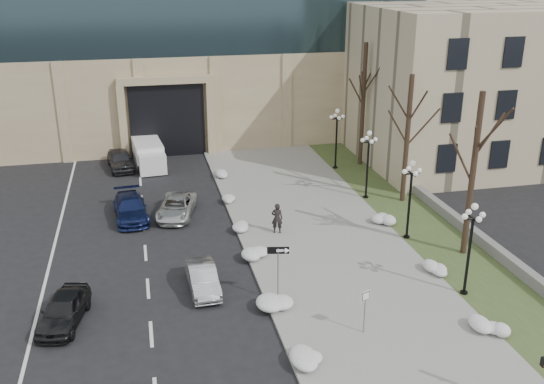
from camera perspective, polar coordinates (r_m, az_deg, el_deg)
The scene contains 30 objects.
sidewalk at distance 35.60m, azimuth 4.48°, elevation -4.06°, with size 9.00×40.00×0.12m, color gray.
curb at distance 34.62m, azimuth -2.69°, elevation -4.74°, with size 0.30×40.00×0.14m, color gray.
grass_strip at distance 37.92m, azimuth 13.92°, elevation -3.05°, with size 4.00×40.00×0.10m, color #394B25.
stone_wall at distance 40.31m, azimuth 15.27°, elevation -1.26°, with size 0.50×30.00×0.70m, color slate.
classical_building at distance 53.74m, azimuth 19.55°, elevation 9.99°, with size 22.00×18.12×12.00m.
car_a at distance 28.63m, azimuth -19.03°, elevation -10.44°, with size 1.60×3.98×1.36m, color black.
car_b at distance 29.87m, azimuth -6.54°, elevation -8.08°, with size 1.31×3.77×1.24m, color #989A9F.
car_c at distance 38.65m, azimuth -13.18°, elevation -1.48°, with size 1.94×4.78×1.39m, color #16214F.
car_d at distance 38.48m, azimuth -8.98°, elevation -1.39°, with size 2.07×4.48×1.25m, color #B9B9B9.
car_e at distance 48.24m, azimuth -14.10°, elevation 2.97°, with size 1.74×4.31×1.47m, color #323338.
pedestrian at distance 35.31m, azimuth 0.48°, elevation -2.47°, with size 0.67×0.44×1.83m, color black.
box_truck at distance 48.54m, azimuth -11.57°, elevation 3.51°, with size 2.58×6.10×1.88m.
one_way_sign at distance 27.91m, azimuth 0.94°, elevation -6.12°, with size 1.06×0.39×2.84m.
keep_sign at distance 26.19m, azimuth 8.77°, elevation -10.29°, with size 0.44×0.19×2.12m.
snow_clump_b at distance 24.57m, azimuth 3.68°, elevation -15.93°, with size 1.10×1.60×0.36m, color white.
snow_clump_c at distance 28.49m, azimuth 0.06°, elevation -10.21°, with size 1.10×1.60×0.36m, color white.
snow_clump_d at distance 32.45m, azimuth -1.55°, elevation -6.11°, with size 1.10×1.60×0.36m, color white.
snow_clump_e at distance 36.17m, azimuth -2.71°, elevation -3.18°, with size 1.10×1.60×0.36m, color white.
snow_clump_f at distance 40.46m, azimuth -4.01°, elevation -0.54°, with size 1.10×1.60×0.36m, color white.
snow_clump_g at distance 44.58m, azimuth -5.06°, elevation 1.48°, with size 1.10×1.60×0.36m, color white.
snow_clump_h at distance 28.27m, azimuth 19.72°, elevation -11.85°, with size 1.10×1.60×0.36m, color white.
snow_clump_i at distance 32.52m, azimuth 14.79°, elevation -6.79°, with size 1.10×1.60×0.36m, color white.
snow_clump_j at distance 37.39m, azimuth 10.30°, elevation -2.69°, with size 1.10×1.60×0.36m, color white.
lamppost_a at distance 29.58m, azimuth 18.22°, elevation -4.05°, with size 1.18×1.18×4.76m.
lamppost_b at distance 34.84m, azimuth 12.91°, elevation 0.26°, with size 1.18×1.18×4.76m.
lamppost_c at distance 40.46m, azimuth 9.04°, elevation 3.41°, with size 1.18×1.18×4.76m.
lamppost_d at distance 46.31m, azimuth 6.11°, elevation 5.77°, with size 1.18×1.18×4.76m.
tree_near at distance 32.94m, azimuth 18.60°, elevation 3.55°, with size 3.20×3.20×9.00m.
tree_mid at distance 39.79m, azimuth 12.73°, elevation 6.50°, with size 3.20×3.20×8.50m.
tree_far at distance 46.82m, azimuth 8.64°, elevation 9.68°, with size 3.20×3.20×9.50m.
Camera 1 is at (-6.34, -16.79, 14.97)m, focal length 40.00 mm.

